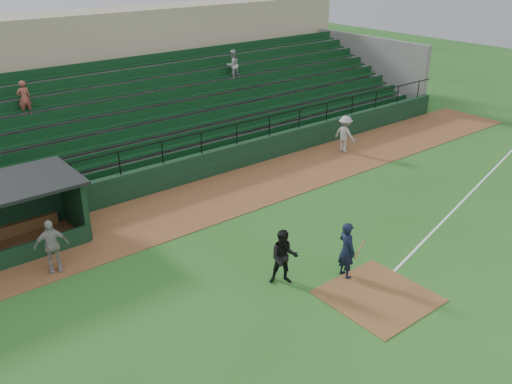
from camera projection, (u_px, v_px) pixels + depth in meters
ground at (353, 282)px, 17.48m from camera, size 90.00×90.00×0.00m
warning_track at (212, 199)px, 23.16m from camera, size 40.00×4.00×0.03m
home_plate_dirt at (378, 296)px, 16.76m from camera, size 3.00×3.00×0.03m
foul_line at (461, 202)px, 22.88m from camera, size 17.49×4.44×0.01m
stadium_structure at (118, 105)px, 28.23m from camera, size 38.00×13.08×6.40m
batter_at_plate at (347, 250)px, 17.42m from camera, size 1.08×0.78×1.94m
umpire at (284, 257)px, 17.10m from camera, size 1.14×1.10×1.86m
runner at (345, 134)px, 28.00m from camera, size 0.81×1.29×1.91m
dugout_player_a at (51, 246)px, 17.68m from camera, size 1.16×0.71×1.85m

